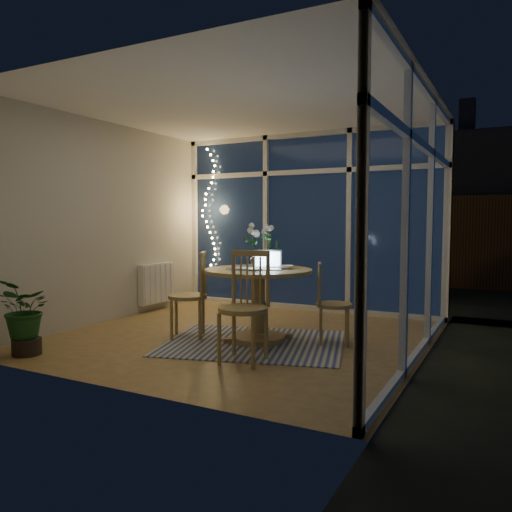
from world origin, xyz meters
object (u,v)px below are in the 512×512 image
object	(u,v)px
flower_vase	(259,258)
potted_plant	(26,317)
laptop	(267,259)
chair_right	(334,303)
chair_front	(243,306)
chair_left	(188,294)
dining_table	(258,305)

from	to	relation	value
flower_vase	potted_plant	world-z (taller)	flower_vase
flower_vase	potted_plant	bearing A→B (deg)	-133.92
laptop	flower_vase	bearing A→B (deg)	108.75
chair_right	chair_front	world-z (taller)	chair_front
chair_left	laptop	world-z (taller)	laptop
chair_left	flower_vase	bearing A→B (deg)	93.85
chair_front	dining_table	bearing A→B (deg)	101.02
dining_table	chair_left	size ratio (longest dim) A/B	1.18
dining_table	chair_right	distance (m)	0.82
dining_table	laptop	xyz separation A→B (m)	(0.12, -0.02, 0.51)
chair_left	potted_plant	distance (m)	1.66
chair_right	potted_plant	distance (m)	3.13
chair_left	chair_front	bearing A→B (deg)	34.04
chair_right	laptop	bearing A→B (deg)	96.10
chair_right	potted_plant	world-z (taller)	chair_right
flower_vase	potted_plant	distance (m)	2.48
chair_right	potted_plant	xyz separation A→B (m)	(-2.54, -1.83, -0.06)
chair_right	laptop	world-z (taller)	laptop
laptop	flower_vase	size ratio (longest dim) A/B	1.47
chair_left	chair_right	xyz separation A→B (m)	(1.55, 0.50, -0.05)
dining_table	chair_left	bearing A→B (deg)	-165.24
dining_table	potted_plant	xyz separation A→B (m)	(-1.78, -1.54, -0.02)
flower_vase	potted_plant	xyz separation A→B (m)	(-1.68, -1.74, -0.52)
chair_left	laptop	xyz separation A→B (m)	(0.91, 0.19, 0.42)
laptop	dining_table	bearing A→B (deg)	146.03
laptop	chair_right	bearing A→B (deg)	1.06
laptop	flower_vase	distance (m)	0.31
laptop	chair_front	bearing A→B (deg)	-105.89
chair_front	potted_plant	world-z (taller)	chair_front
chair_right	chair_front	xyz separation A→B (m)	(-0.52, -1.07, 0.09)
dining_table	flower_vase	bearing A→B (deg)	114.81
potted_plant	dining_table	bearing A→B (deg)	40.89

